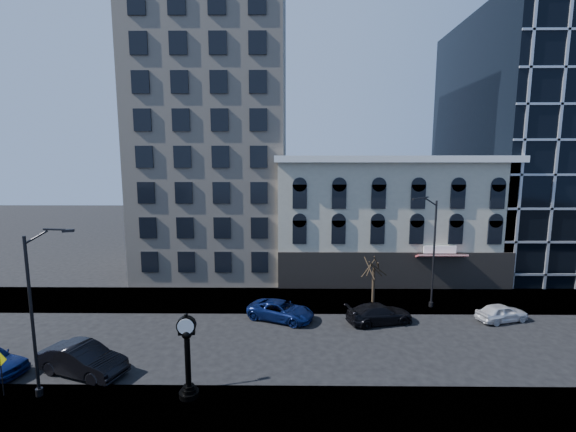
{
  "coord_description": "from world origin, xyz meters",
  "views": [
    {
      "loc": [
        2.27,
        -24.07,
        12.02
      ],
      "look_at": [
        2.0,
        4.0,
        8.0
      ],
      "focal_mm": 24.0,
      "sensor_mm": 36.0,
      "label": 1
    }
  ],
  "objects_px": {
    "warning_sign": "(1,366)",
    "car_near_b": "(83,359)",
    "street_clock": "(188,359)",
    "street_lamp_near": "(42,268)"
  },
  "relations": [
    {
      "from": "warning_sign",
      "to": "car_near_b",
      "type": "height_order",
      "value": "warning_sign"
    },
    {
      "from": "street_clock",
      "to": "warning_sign",
      "type": "relative_size",
      "value": 1.88
    },
    {
      "from": "car_near_b",
      "to": "street_clock",
      "type": "bearing_deg",
      "value": -90.05
    },
    {
      "from": "warning_sign",
      "to": "car_near_b",
      "type": "distance_m",
      "value": 3.77
    },
    {
      "from": "street_lamp_near",
      "to": "car_near_b",
      "type": "xyz_separation_m",
      "value": [
        0.43,
        2.05,
        -5.91
      ]
    },
    {
      "from": "street_clock",
      "to": "car_near_b",
      "type": "distance_m",
      "value": 7.14
    },
    {
      "from": "street_clock",
      "to": "warning_sign",
      "type": "distance_m",
      "value": 9.53
    },
    {
      "from": "warning_sign",
      "to": "car_near_b",
      "type": "xyz_separation_m",
      "value": [
        2.88,
        2.27,
        -0.89
      ]
    },
    {
      "from": "car_near_b",
      "to": "street_lamp_near",
      "type": "bearing_deg",
      "value": -173.08
    },
    {
      "from": "street_clock",
      "to": "street_lamp_near",
      "type": "xyz_separation_m",
      "value": [
        -7.08,
        0.22,
        4.63
      ]
    }
  ]
}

